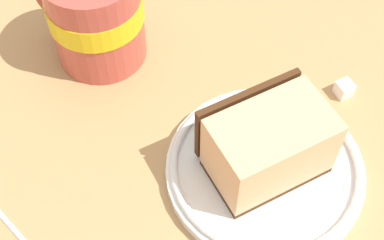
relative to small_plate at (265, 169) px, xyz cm
name	(u,v)px	position (x,y,z in cm)	size (l,w,h in cm)	color
ground_plane	(247,148)	(3.68, -1.29, -2.52)	(126.04, 126.04, 3.19)	tan
small_plate	(265,169)	(0.00, 0.00, 0.00)	(17.82, 17.82, 1.88)	white
cake_slice	(268,144)	(0.27, -0.04, 3.73)	(8.18, 10.85, 6.87)	#472814
tea_mug	(95,13)	(21.55, 4.05, 4.59)	(11.68, 9.50, 10.49)	#BF4C3F
sugar_cube	(344,89)	(2.27, -12.36, -0.15)	(1.54, 1.54, 1.54)	white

